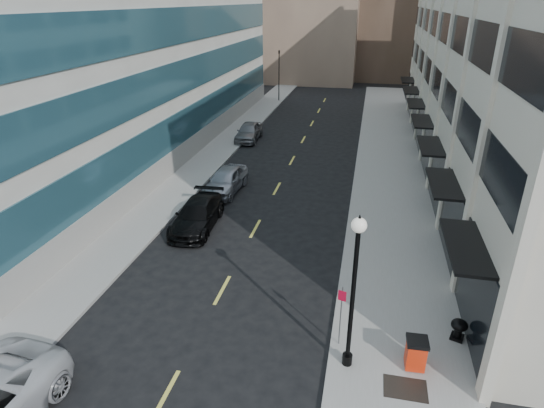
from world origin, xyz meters
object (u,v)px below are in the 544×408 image
at_px(lamppost, 354,282).
at_px(sign_post, 341,308).
at_px(urn_planter, 459,327).
at_px(car_silver_sedan, 226,180).
at_px(trash_bin, 416,353).
at_px(car_grey_sedan, 249,132).
at_px(car_black_pickup, 197,215).
at_px(traffic_signal, 279,54).

distance_m(lamppost, sign_post, 2.05).
height_order(sign_post, urn_planter, sign_post).
xyz_separation_m(car_silver_sedan, trash_bin, (11.12, -13.96, -0.03)).
distance_m(sign_post, urn_planter, 4.60).
height_order(car_silver_sedan, lamppost, lamppost).
height_order(car_grey_sedan, trash_bin, car_grey_sedan).
xyz_separation_m(car_black_pickup, trash_bin, (11.12, -8.64, 0.02)).
height_order(lamppost, urn_planter, lamppost).
height_order(car_grey_sedan, lamppost, lamppost).
relative_size(lamppost, sign_post, 2.31).
bearing_deg(lamppost, trash_bin, 8.16).
bearing_deg(traffic_signal, car_silver_sedan, -85.49).
height_order(traffic_signal, urn_planter, traffic_signal).
height_order(car_grey_sedan, urn_planter, car_grey_sedan).
bearing_deg(sign_post, urn_planter, 32.64).
bearing_deg(car_black_pickup, traffic_signal, 90.91).
xyz_separation_m(car_grey_sedan, lamppost, (10.46, -26.22, 2.74)).
bearing_deg(trash_bin, car_silver_sedan, 126.49).
bearing_deg(car_black_pickup, lamppost, -48.22).
height_order(traffic_signal, sign_post, traffic_signal).
bearing_deg(urn_planter, car_grey_sedan, 120.89).
bearing_deg(car_silver_sedan, sign_post, -54.03).
bearing_deg(car_black_pickup, car_silver_sedan, 87.09).
relative_size(traffic_signal, car_black_pickup, 1.34).
bearing_deg(urn_planter, car_black_pickup, 151.99).
relative_size(car_silver_sedan, car_grey_sedan, 1.02).
distance_m(car_silver_sedan, urn_planter, 17.64).
distance_m(car_grey_sedan, trash_bin, 28.85).
xyz_separation_m(car_black_pickup, sign_post, (8.50, -8.02, 1.00)).
bearing_deg(urn_planter, car_silver_sedan, 136.52).
xyz_separation_m(car_silver_sedan, car_grey_sedan, (-1.60, 11.93, -0.02)).
height_order(car_silver_sedan, urn_planter, car_silver_sedan).
relative_size(car_silver_sedan, trash_bin, 4.08).
height_order(car_black_pickup, lamppost, lamppost).
height_order(car_black_pickup, trash_bin, car_black_pickup).
xyz_separation_m(car_grey_sedan, trash_bin, (12.72, -25.89, -0.02)).
bearing_deg(lamppost, car_grey_sedan, 111.75).
relative_size(sign_post, urn_planter, 2.97).
distance_m(car_silver_sedan, lamppost, 17.03).
height_order(car_black_pickup, car_silver_sedan, car_silver_sedan).
xyz_separation_m(car_black_pickup, car_grey_sedan, (-1.60, 17.26, 0.04)).
relative_size(car_black_pickup, car_silver_sedan, 1.09).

